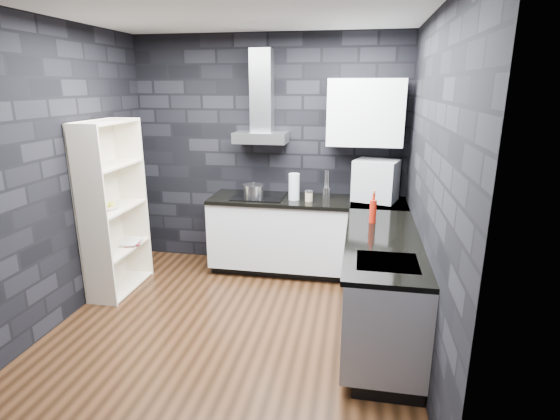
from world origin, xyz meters
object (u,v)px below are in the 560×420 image
(glass_vase, at_px, (294,187))
(appliance_garage, at_px, (376,180))
(utensil_crock, at_px, (326,193))
(red_bottle, at_px, (373,211))
(storage_jar, at_px, (309,197))
(pot, at_px, (254,192))
(bookshelf, at_px, (114,209))
(fruit_bowl, at_px, (110,207))

(glass_vase, xyz_separation_m, appliance_garage, (0.89, 0.13, 0.08))
(utensil_crock, height_order, red_bottle, red_bottle)
(glass_vase, relative_size, appliance_garage, 0.66)
(storage_jar, relative_size, utensil_crock, 0.84)
(storage_jar, distance_m, utensil_crock, 0.24)
(pot, relative_size, bookshelf, 0.12)
(fruit_bowl, bearing_deg, utensil_crock, 22.95)
(bookshelf, bearing_deg, red_bottle, -3.68)
(appliance_garage, xyz_separation_m, fruit_bowl, (-2.67, -0.91, -0.19))
(utensil_crock, xyz_separation_m, bookshelf, (-2.13, -0.83, -0.06))
(bookshelf, bearing_deg, appliance_garage, 13.76)
(utensil_crock, distance_m, red_bottle, 0.97)
(glass_vase, distance_m, fruit_bowl, 1.95)
(glass_vase, relative_size, fruit_bowl, 1.54)
(glass_vase, xyz_separation_m, utensil_crock, (0.35, 0.13, -0.09))
(pot, height_order, appliance_garage, appliance_garage)
(storage_jar, xyz_separation_m, bookshelf, (-1.96, -0.67, -0.05))
(red_bottle, xyz_separation_m, bookshelf, (-2.63, 0.00, -0.11))
(pot, height_order, red_bottle, red_bottle)
(glass_vase, relative_size, utensil_crock, 2.42)
(storage_jar, xyz_separation_m, utensil_crock, (0.18, 0.17, 0.01))
(glass_vase, relative_size, red_bottle, 1.36)
(fruit_bowl, bearing_deg, storage_jar, 20.66)
(bookshelf, relative_size, fruit_bowl, 9.40)
(red_bottle, xyz_separation_m, fruit_bowl, (-2.63, -0.07, -0.07))
(pot, relative_size, glass_vase, 0.75)
(appliance_garage, bearing_deg, glass_vase, -154.44)
(pot, relative_size, fruit_bowl, 1.16)
(glass_vase, bearing_deg, red_bottle, -39.95)
(bookshelf, distance_m, fruit_bowl, 0.08)
(storage_jar, height_order, fruit_bowl, storage_jar)
(glass_vase, distance_m, appliance_garage, 0.90)
(pot, distance_m, storage_jar, 0.63)
(storage_jar, distance_m, appliance_garage, 0.76)
(utensil_crock, bearing_deg, glass_vase, -160.19)
(utensil_crock, height_order, appliance_garage, appliance_garage)
(glass_vase, height_order, storage_jar, glass_vase)
(red_bottle, bearing_deg, storage_jar, 135.25)
(red_bottle, bearing_deg, bookshelf, 179.95)
(appliance_garage, bearing_deg, fruit_bowl, -144.01)
(bookshelf, bearing_deg, pot, 23.47)
(storage_jar, xyz_separation_m, appliance_garage, (0.72, 0.17, 0.17))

